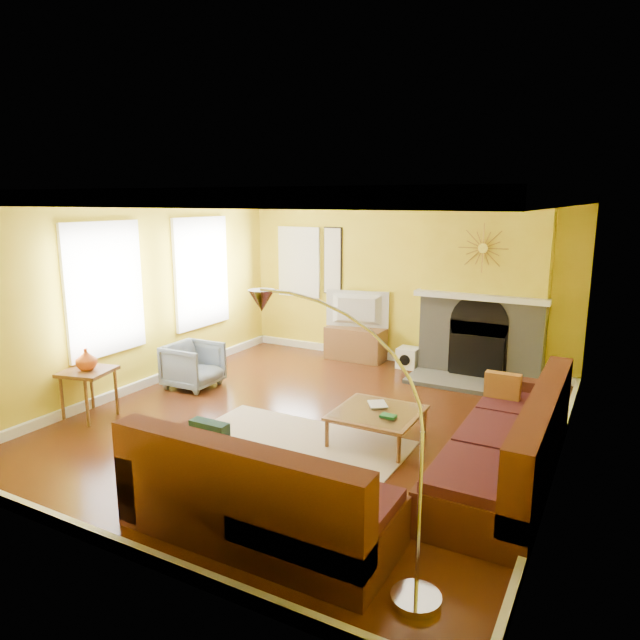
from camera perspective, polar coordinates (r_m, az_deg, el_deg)
The scene contains 27 objects.
floor at distance 7.00m, azimuth -0.86°, elevation -10.19°, with size 5.50×6.00×0.02m, color #5E2C13.
ceiling at distance 6.48m, azimuth -0.94°, elevation 12.69°, with size 5.50×6.00×0.02m, color white.
wall_back at distance 9.31m, azimuth 8.24°, elevation 3.97°, with size 5.50×0.02×2.70m, color yellow.
wall_front at distance 4.32m, azimuth -20.98°, elevation -6.10°, with size 5.50×0.02×2.70m, color yellow.
wall_left at distance 8.29m, azimuth -17.79°, elevation 2.54°, with size 0.02×6.00×2.70m, color yellow.
wall_right at distance 5.80m, azimuth 23.61°, elevation -1.79°, with size 0.02×6.00×2.70m, color yellow.
baseboard at distance 6.97m, azimuth -0.87°, elevation -9.66°, with size 5.50×6.00×0.12m, color white, non-canonical shape.
crown_molding at distance 6.47m, azimuth -0.94°, elevation 12.07°, with size 5.50×6.00×0.12m, color white, non-canonical shape.
window_left_near at distance 9.18m, azimuth -11.83°, elevation 4.68°, with size 0.06×1.22×1.72m, color white.
window_left_far at distance 7.84m, azimuth -20.80°, elevation 2.92°, with size 0.06×1.22×1.72m, color white.
window_back at distance 10.05m, azimuth -2.08°, elevation 5.83°, with size 0.82×0.06×1.22m, color white.
wall_art at distance 9.74m, azimuth 1.26°, elevation 5.93°, with size 0.34×0.04×1.14m, color white.
fireplace at distance 8.73m, azimuth 16.09°, elevation 3.10°, with size 1.80×0.40×2.70m, color gray, non-canonical shape.
mantel at distance 8.52m, azimuth 15.70°, elevation 2.22°, with size 1.92×0.22×0.08m, color white.
hearth at distance 8.51m, azimuth 14.76°, elevation -6.20°, with size 1.80×0.70×0.06m, color gray.
sunburst at distance 8.44m, azimuth 15.99°, elevation 6.92°, with size 0.70×0.04×0.70m, color olive, non-canonical shape.
rug at distance 6.23m, azimuth -3.63°, elevation -12.95°, with size 2.40×1.80×0.02m, color beige.
sectional_sofa at distance 5.64m, azimuth 5.99°, elevation -10.83°, with size 3.06×3.75×0.90m, color #51241A, non-canonical shape.
coffee_table at distance 6.42m, azimuth 5.72°, elevation -10.51°, with size 0.91×0.91×0.36m, color white, non-canonical shape.
media_console at distance 9.53m, azimuth 3.57°, elevation -2.37°, with size 0.98×0.44×0.54m, color brown.
tv at distance 9.40m, azimuth 3.62°, elevation 1.02°, with size 1.05×0.14×0.61m, color black.
subwoofer at distance 9.19m, azimuth 8.82°, elevation -3.74°, with size 0.32×0.32×0.32m, color white.
armchair at distance 8.32m, azimuth -12.56°, elevation -4.44°, with size 0.68×0.70×0.64m, color gray.
side_table at distance 7.57m, azimuth -22.07°, elevation -6.83°, with size 0.55×0.55×0.60m, color brown, non-canonical shape.
vase at distance 7.45m, azimuth -22.34°, elevation -3.66°, with size 0.25×0.25×0.26m, color #DC5A1B.
book at distance 6.48m, azimuth 4.95°, elevation -8.46°, with size 0.19×0.26×0.03m, color white.
arc_lamp at distance 3.93m, azimuth 2.36°, elevation -12.43°, with size 1.29×0.36×2.01m, color silver, non-canonical shape.
Camera 1 is at (3.18, -5.64, 2.64)m, focal length 32.00 mm.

